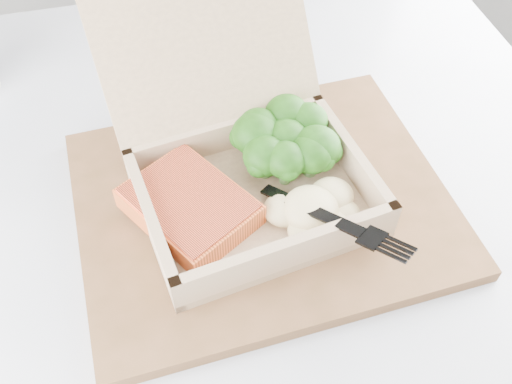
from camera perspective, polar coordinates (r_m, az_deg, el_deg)
cafe_table at (r=0.75m, az=-2.25°, el=-11.50°), size 1.11×1.11×0.75m
serving_tray at (r=0.58m, az=0.64°, el=-1.03°), size 0.44×0.40×0.02m
takeout_container at (r=0.56m, az=-1.78°, el=4.79°), size 0.27×0.31×0.18m
salmon_fillet at (r=0.55m, az=-6.68°, el=-1.44°), size 0.11×0.13×0.02m
broccoli_pile at (r=0.59m, az=3.08°, el=4.83°), size 0.11×0.11×0.04m
mashed_potatoes at (r=0.54m, az=5.47°, el=-1.64°), size 0.09×0.08×0.03m
plastic_fork at (r=0.53m, az=3.70°, el=-0.59°), size 0.05×0.16×0.03m
receipt at (r=0.72m, az=-5.58°, el=10.03°), size 0.10×0.14×0.00m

